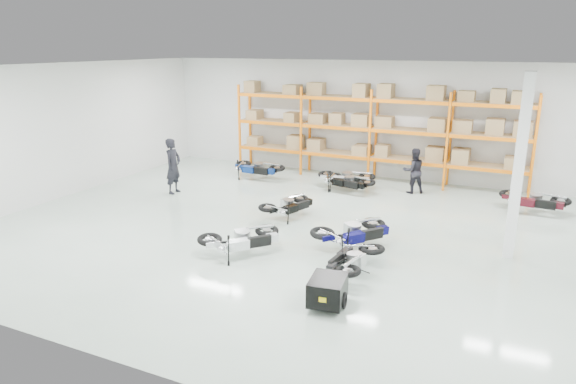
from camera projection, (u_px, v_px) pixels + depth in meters
The scene contains 14 objects.
room at pixel (308, 154), 13.80m from camera, with size 18.00×18.00×18.00m.
pallet_rack at pixel (374, 122), 19.42m from camera, with size 11.28×0.98×3.62m.
structural_column at pixel (519, 169), 12.13m from camera, with size 0.25×0.25×4.50m, color white.
moto_blue_centre at pixel (354, 227), 13.10m from camera, with size 0.84×1.89×1.16m, color #080748, non-canonical shape.
moto_silver_left at pixel (242, 234), 12.68m from camera, with size 0.81×1.82×1.11m, color silver, non-canonical shape.
moto_black_far_left at pixel (289, 202), 15.49m from camera, with size 0.73×1.64×1.00m, color black, non-canonical shape.
moto_touring_right at pixel (353, 254), 11.59m from camera, with size 0.75×1.69×1.03m, color black, non-canonical shape.
trailer at pixel (328, 290), 10.24m from camera, with size 0.79×1.47×0.60m.
moto_back_a at pixel (257, 165), 19.95m from camera, with size 0.83×1.87×1.14m, color navy, non-canonical shape.
moto_back_b at pixel (346, 174), 18.55m from camera, with size 0.80×1.80×1.10m, color silver, non-canonical shape.
moto_back_c at pixel (347, 178), 18.17m from camera, with size 0.76×1.71×1.04m, color black, non-canonical shape.
moto_back_d at pixel (534, 196), 15.89m from camera, with size 0.79×1.79×1.09m, color #450D17, non-canonical shape.
person_left at pixel (173, 166), 17.97m from camera, with size 0.71×0.47×1.95m, color black.
person_back at pixel (414, 171), 18.03m from camera, with size 0.78×0.61×1.60m, color black.
Camera 1 is at (5.19, -12.52, 5.08)m, focal length 32.00 mm.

